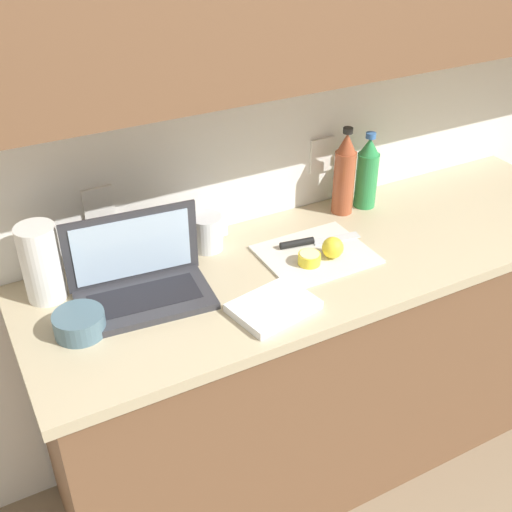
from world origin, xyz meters
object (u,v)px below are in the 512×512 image
at_px(lemon_whole_beside, 333,248).
at_px(bottle_oil_tall, 344,174).
at_px(cutting_board, 316,254).
at_px(bottle_green_soda, 367,173).
at_px(bowl_white, 79,323).
at_px(paper_towel_roll, 41,263).
at_px(measuring_cup, 207,232).
at_px(lemon_half_cut, 309,258).
at_px(laptop, 140,278).
at_px(knife, 307,242).

bearing_deg(lemon_whole_beside, bottle_oil_tall, 50.04).
relative_size(cutting_board, bottle_green_soda, 1.22).
relative_size(bowl_white, paper_towel_roll, 0.59).
distance_m(bottle_green_soda, paper_towel_roll, 1.10).
distance_m(lemon_whole_beside, bottle_oil_tall, 0.32).
bearing_deg(measuring_cup, lemon_half_cut, -46.25).
bearing_deg(bottle_green_soda, laptop, -171.13).
bearing_deg(laptop, cutting_board, -0.75).
bearing_deg(bowl_white, lemon_whole_beside, -1.24).
distance_m(lemon_half_cut, lemon_whole_beside, 0.08).
xyz_separation_m(bottle_green_soda, bowl_white, (-1.06, -0.22, -0.09)).
bearing_deg(lemon_half_cut, cutting_board, 38.53).
bearing_deg(lemon_half_cut, measuring_cup, 133.75).
height_order(lemon_half_cut, paper_towel_roll, paper_towel_roll).
height_order(cutting_board, lemon_half_cut, lemon_half_cut).
xyz_separation_m(knife, measuring_cup, (-0.28, 0.14, 0.04)).
distance_m(laptop, measuring_cup, 0.30).
bearing_deg(lemon_whole_beside, knife, 107.28).
bearing_deg(bottle_oil_tall, bottle_green_soda, 0.00).
relative_size(knife, lemon_half_cut, 3.95).
xyz_separation_m(cutting_board, bottle_oil_tall, (0.23, 0.19, 0.14)).
relative_size(knife, lemon_whole_beside, 4.07).
distance_m(knife, bowl_white, 0.74).
distance_m(bottle_green_soda, measuring_cup, 0.60).
height_order(measuring_cup, bowl_white, measuring_cup).
bearing_deg(bowl_white, lemon_half_cut, -1.22).
bearing_deg(lemon_whole_beside, bottle_green_soda, 38.90).
bearing_deg(cutting_board, paper_towel_roll, 167.32).
bearing_deg(lemon_half_cut, paper_towel_roll, 163.63).
xyz_separation_m(knife, bowl_white, (-0.74, -0.08, 0.01)).
distance_m(cutting_board, bowl_white, 0.74).
bearing_deg(bottle_green_soda, measuring_cup, 179.81).
distance_m(laptop, cutting_board, 0.55).
bearing_deg(lemon_half_cut, laptop, 168.66).
bearing_deg(knife, bowl_white, -164.29).
relative_size(laptop, knife, 1.45).
bearing_deg(paper_towel_roll, bottle_oil_tall, 1.19).
bearing_deg(knife, lemon_whole_beside, -63.32).
bearing_deg(bottle_green_soda, bottle_oil_tall, -180.00).
xyz_separation_m(bottle_green_soda, paper_towel_roll, (-1.10, -0.02, -0.01)).
xyz_separation_m(lemon_half_cut, lemon_whole_beside, (0.08, -0.00, 0.02)).
distance_m(bottle_oil_tall, measuring_cup, 0.51).
bearing_deg(bottle_oil_tall, measuring_cup, 179.78).
bearing_deg(bottle_green_soda, lemon_half_cut, -147.96).
distance_m(lemon_half_cut, bottle_oil_tall, 0.38).
bearing_deg(knife, cutting_board, -82.52).
xyz_separation_m(cutting_board, paper_towel_roll, (-0.77, 0.17, 0.11)).
relative_size(cutting_board, lemon_half_cut, 4.82).
bearing_deg(paper_towel_roll, cutting_board, -12.68).
distance_m(measuring_cup, paper_towel_roll, 0.50).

